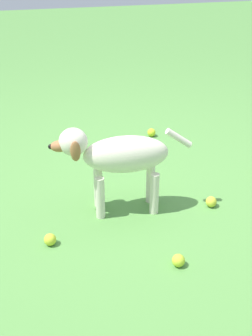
{
  "coord_description": "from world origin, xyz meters",
  "views": [
    {
      "loc": [
        2.38,
        -0.56,
        1.51
      ],
      "look_at": [
        0.21,
        -0.04,
        0.28
      ],
      "focal_mm": 47.63,
      "sensor_mm": 36.0,
      "label": 1
    }
  ],
  "objects_px": {
    "tennis_ball_4": "(178,260)",
    "tennis_ball_1": "(151,132)",
    "tennis_ball_3": "(211,202)",
    "dog": "(118,156)",
    "tennis_ball_0": "(50,240)"
  },
  "relations": [
    {
      "from": "tennis_ball_4",
      "to": "tennis_ball_1",
      "type": "bearing_deg",
      "value": 168.7
    },
    {
      "from": "tennis_ball_3",
      "to": "tennis_ball_4",
      "type": "distance_m",
      "value": 0.59
    },
    {
      "from": "dog",
      "to": "tennis_ball_3",
      "type": "height_order",
      "value": "dog"
    },
    {
      "from": "tennis_ball_0",
      "to": "tennis_ball_3",
      "type": "height_order",
      "value": "same"
    },
    {
      "from": "tennis_ball_1",
      "to": "tennis_ball_3",
      "type": "bearing_deg",
      "value": 3.63
    },
    {
      "from": "tennis_ball_0",
      "to": "tennis_ball_4",
      "type": "relative_size",
      "value": 1.0
    },
    {
      "from": "tennis_ball_4",
      "to": "tennis_ball_0",
      "type": "bearing_deg",
      "value": -117.48
    },
    {
      "from": "dog",
      "to": "tennis_ball_1",
      "type": "relative_size",
      "value": 12.19
    },
    {
      "from": "tennis_ball_3",
      "to": "tennis_ball_1",
      "type": "bearing_deg",
      "value": -176.37
    },
    {
      "from": "tennis_ball_0",
      "to": "tennis_ball_3",
      "type": "xyz_separation_m",
      "value": [
        -0.14,
        0.98,
        0.0
      ]
    },
    {
      "from": "dog",
      "to": "tennis_ball_4",
      "type": "bearing_deg",
      "value": 113.43
    },
    {
      "from": "dog",
      "to": "tennis_ball_1",
      "type": "xyz_separation_m",
      "value": [
        -0.96,
        0.49,
        -0.33
      ]
    },
    {
      "from": "tennis_ball_1",
      "to": "tennis_ball_3",
      "type": "xyz_separation_m",
      "value": [
        1.05,
        0.07,
        0.0
      ]
    },
    {
      "from": "tennis_ball_1",
      "to": "tennis_ball_3",
      "type": "height_order",
      "value": "same"
    },
    {
      "from": "dog",
      "to": "tennis_ball_1",
      "type": "height_order",
      "value": "dog"
    }
  ]
}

